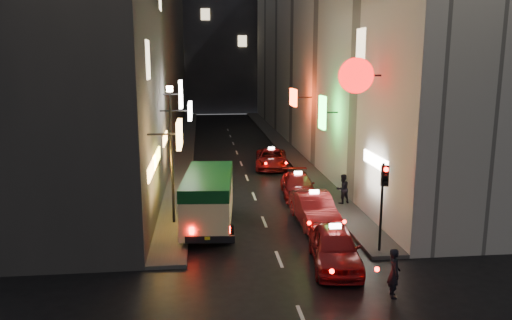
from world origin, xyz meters
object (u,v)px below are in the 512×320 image
object	(u,v)px
pedestrian_crossing	(394,270)
traffic_light	(384,189)
minibus	(208,194)
lamp_post	(171,146)
taxi_near	(335,244)

from	to	relation	value
pedestrian_crossing	traffic_light	distance (m)	3.92
minibus	lamp_post	distance (m)	2.73
taxi_near	lamp_post	xyz separation A→B (m)	(-6.14, 5.31, 2.88)
minibus	traffic_light	world-z (taller)	traffic_light
minibus	pedestrian_crossing	bearing A→B (deg)	-51.97
taxi_near	pedestrian_crossing	distance (m)	2.90
minibus	lamp_post	world-z (taller)	lamp_post
pedestrian_crossing	lamp_post	size ratio (longest dim) A/B	0.30
minibus	taxi_near	world-z (taller)	minibus
taxi_near	pedestrian_crossing	world-z (taller)	taxi_near
traffic_light	lamp_post	size ratio (longest dim) A/B	0.56
minibus	traffic_light	bearing A→B (deg)	-31.14
traffic_light	taxi_near	bearing A→B (deg)	-159.21
pedestrian_crossing	minibus	bearing A→B (deg)	45.50
pedestrian_crossing	traffic_light	world-z (taller)	traffic_light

